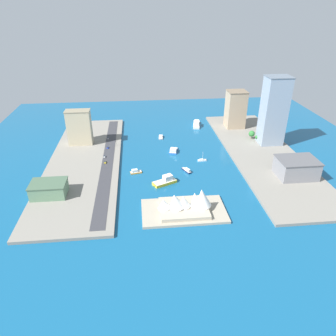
% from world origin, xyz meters
% --- Properties ---
extents(ground_plane, '(440.00, 440.00, 0.00)m').
position_xyz_m(ground_plane, '(0.00, 0.00, 0.00)').
color(ground_plane, '#145684').
extents(quay_west, '(70.00, 240.00, 2.41)m').
position_xyz_m(quay_west, '(-92.32, 0.00, 1.21)').
color(quay_west, gray).
rests_on(quay_west, ground_plane).
extents(quay_east, '(70.00, 240.00, 2.41)m').
position_xyz_m(quay_east, '(92.32, 0.00, 1.21)').
color(quay_east, gray).
rests_on(quay_east, ground_plane).
extents(peninsula_point, '(64.32, 36.01, 2.00)m').
position_xyz_m(peninsula_point, '(5.43, 94.67, 1.00)').
color(peninsula_point, '#A89E89').
rests_on(peninsula_point, ground_plane).
extents(road_strip, '(11.04, 228.00, 0.15)m').
position_xyz_m(road_strip, '(68.98, 0.00, 2.49)').
color(road_strip, '#38383D').
rests_on(road_strip, quay_east).
extents(ferry_white_commuter, '(13.13, 29.40, 7.75)m').
position_xyz_m(ferry_white_commuter, '(-38.84, -92.35, 2.81)').
color(ferry_white_commuter, silver).
rests_on(ferry_white_commuter, ground_plane).
extents(patrol_launch_navy, '(8.20, 13.25, 3.70)m').
position_xyz_m(patrol_launch_navy, '(-6.94, 29.94, 1.38)').
color(patrol_launch_navy, '#1E284C').
rests_on(patrol_launch_navy, ground_plane).
extents(water_taxi_orange, '(11.68, 6.49, 3.84)m').
position_xyz_m(water_taxi_orange, '(41.62, 27.98, 1.45)').
color(water_taxi_orange, orange).
rests_on(water_taxi_orange, ground_plane).
extents(catamaran_blue, '(11.10, 17.63, 4.44)m').
position_xyz_m(catamaran_blue, '(0.48, -15.57, 1.78)').
color(catamaran_blue, blue).
rests_on(catamaran_blue, ground_plane).
extents(ferry_yellow_fast, '(23.01, 16.92, 7.51)m').
position_xyz_m(ferry_yellow_fast, '(15.42, 50.05, 2.49)').
color(ferry_yellow_fast, yellow).
rests_on(ferry_yellow_fast, ground_plane).
extents(yacht_sleek_gray, '(6.03, 13.47, 2.83)m').
position_xyz_m(yacht_sleek_gray, '(10.71, -56.75, 1.07)').
color(yacht_sleek_gray, '#999EA3').
rests_on(yacht_sleek_gray, ground_plane).
extents(sailboat_small_white, '(9.81, 3.74, 10.41)m').
position_xyz_m(sailboat_small_white, '(-26.08, 9.24, 0.94)').
color(sailboat_small_white, white).
rests_on(sailboat_small_white, ground_plane).
extents(terminal_long_green, '(28.71, 20.79, 11.62)m').
position_xyz_m(terminal_long_green, '(112.07, 63.18, 8.25)').
color(terminal_long_green, slate).
rests_on(terminal_long_green, quay_east).
extents(tower_tall_glass, '(25.75, 21.16, 73.79)m').
position_xyz_m(tower_tall_glass, '(-108.93, -23.80, 39.34)').
color(tower_tall_glass, '#8C9EB2').
rests_on(tower_tall_glass, quay_west).
extents(warehouse_low_gray, '(34.97, 27.14, 16.80)m').
position_xyz_m(warehouse_low_gray, '(-103.30, 52.69, 10.84)').
color(warehouse_low_gray, gray).
rests_on(warehouse_low_gray, quay_west).
extents(apartment_midrise_tan, '(23.24, 22.25, 45.53)m').
position_xyz_m(apartment_midrise_tan, '(-84.63, -78.88, 25.21)').
color(apartment_midrise_tan, tan).
rests_on(apartment_midrise_tan, quay_west).
extents(office_block_beige, '(26.61, 14.62, 38.32)m').
position_xyz_m(office_block_beige, '(101.18, -43.21, 21.60)').
color(office_block_beige, '#C6B793').
rests_on(office_block_beige, quay_east).
extents(sedan_silver, '(1.88, 4.52, 1.53)m').
position_xyz_m(sedan_silver, '(72.49, -54.05, 3.31)').
color(sedan_silver, black).
rests_on(sedan_silver, road_strip).
extents(van_white, '(2.16, 4.44, 1.50)m').
position_xyz_m(van_white, '(72.91, -4.63, 3.31)').
color(van_white, black).
rests_on(van_white, road_strip).
extents(hatchback_blue, '(2.04, 4.55, 1.52)m').
position_xyz_m(hatchback_blue, '(71.14, -26.83, 3.31)').
color(hatchback_blue, black).
rests_on(hatchback_blue, road_strip).
extents(taxi_yellow_cab, '(2.03, 4.84, 1.38)m').
position_xyz_m(taxi_yellow_cab, '(71.18, 8.52, 3.26)').
color(taxi_yellow_cab, black).
rests_on(taxi_yellow_cab, road_strip).
extents(traffic_light_waterfront, '(0.36, 0.36, 6.50)m').
position_xyz_m(traffic_light_waterfront, '(61.94, -32.82, 6.76)').
color(traffic_light_waterfront, black).
rests_on(traffic_light_waterfront, quay_east).
extents(opera_landmark, '(41.82, 29.81, 18.38)m').
position_xyz_m(opera_landmark, '(3.48, 94.67, 8.51)').
color(opera_landmark, '#BCAD93').
rests_on(opera_landmark, peninsula_point).
extents(park_tree_cluster, '(15.34, 19.80, 9.85)m').
position_xyz_m(park_tree_cluster, '(-95.62, -33.12, 8.24)').
color(park_tree_cluster, brown).
rests_on(park_tree_cluster, quay_west).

